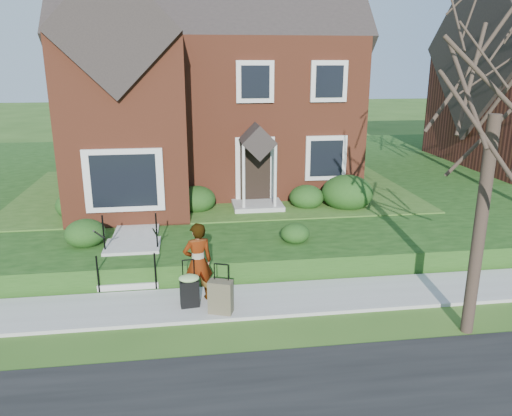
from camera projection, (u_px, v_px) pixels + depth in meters
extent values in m
plane|color=#2D5119|center=(238.00, 303.00, 11.20)|extent=(120.00, 120.00, 0.00)
cube|color=#9E9B93|center=(238.00, 302.00, 11.19)|extent=(60.00, 1.60, 0.08)
cube|color=#16380F|center=(303.00, 177.00, 22.00)|extent=(44.00, 20.00, 0.60)
cube|color=#9E9B93|center=(141.00, 216.00, 15.44)|extent=(1.20, 6.00, 0.06)
cube|color=brown|center=(211.00, 112.00, 19.76)|extent=(10.00, 8.00, 5.40)
cube|color=brown|center=(126.00, 128.00, 14.84)|extent=(3.60, 2.40, 5.40)
cube|color=beige|center=(124.00, 180.00, 14.11)|extent=(2.20, 0.30, 1.80)
cube|color=black|center=(255.00, 173.00, 16.53)|extent=(1.00, 0.12, 2.10)
cube|color=black|center=(326.00, 158.00, 16.73)|extent=(1.40, 0.10, 1.50)
cube|color=#9E9B93|center=(129.00, 285.00, 11.78)|extent=(1.40, 0.30, 0.15)
cube|color=#9E9B93|center=(129.00, 274.00, 12.02)|extent=(1.40, 0.30, 0.15)
cube|color=#9E9B93|center=(130.00, 263.00, 12.26)|extent=(1.40, 0.30, 0.15)
cube|color=#9E9B93|center=(131.00, 253.00, 12.50)|extent=(1.40, 0.30, 0.15)
cube|color=#9E9B93|center=(133.00, 245.00, 13.03)|extent=(1.40, 0.80, 0.15)
cylinder|color=black|center=(98.00, 274.00, 11.44)|extent=(0.04, 0.04, 0.90)
cylinder|color=black|center=(104.00, 232.00, 12.41)|extent=(0.04, 0.04, 0.90)
cylinder|color=black|center=(155.00, 271.00, 11.61)|extent=(0.04, 0.04, 0.90)
cylinder|color=black|center=(157.00, 230.00, 12.58)|extent=(0.04, 0.04, 0.90)
ellipsoid|color=black|center=(77.00, 202.00, 15.38)|extent=(1.29, 1.29, 0.90)
ellipsoid|color=black|center=(196.00, 197.00, 16.04)|extent=(1.24, 1.24, 0.87)
ellipsoid|color=black|center=(307.00, 195.00, 16.42)|extent=(1.14, 1.14, 0.80)
ellipsoid|color=black|center=(347.00, 189.00, 16.37)|extent=(1.68, 1.68, 1.18)
ellipsoid|color=black|center=(85.00, 231.00, 13.04)|extent=(1.06, 1.06, 0.74)
ellipsoid|color=black|center=(295.00, 231.00, 13.28)|extent=(0.77, 0.77, 0.54)
imported|color=#999999|center=(198.00, 262.00, 10.95)|extent=(0.75, 0.59, 1.81)
cube|color=black|center=(190.00, 293.00, 10.82)|extent=(0.43, 0.27, 0.61)
cylinder|color=black|center=(188.00, 261.00, 10.60)|extent=(0.24, 0.06, 0.03)
cylinder|color=black|center=(183.00, 271.00, 10.65)|extent=(0.02, 0.02, 0.46)
cylinder|color=black|center=(194.00, 271.00, 10.68)|extent=(0.02, 0.02, 0.46)
cylinder|color=black|center=(184.00, 305.00, 10.88)|extent=(0.05, 0.06, 0.06)
cylinder|color=black|center=(197.00, 304.00, 10.91)|extent=(0.05, 0.06, 0.06)
ellipsoid|color=#85B165|center=(189.00, 278.00, 10.71)|extent=(0.48, 0.41, 0.14)
cube|color=brown|center=(221.00, 297.00, 10.53)|extent=(0.57, 0.43, 0.72)
cylinder|color=black|center=(220.00, 266.00, 10.33)|extent=(0.29, 0.13, 0.03)
cylinder|color=black|center=(213.00, 274.00, 10.36)|extent=(0.02, 0.02, 0.35)
cylinder|color=black|center=(227.00, 273.00, 10.40)|extent=(0.02, 0.02, 0.35)
cylinder|color=black|center=(213.00, 312.00, 10.60)|extent=(0.06, 0.07, 0.06)
cylinder|color=black|center=(229.00, 310.00, 10.65)|extent=(0.06, 0.07, 0.06)
cylinder|color=#47352B|center=(480.00, 229.00, 9.45)|extent=(0.24, 0.24, 4.33)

